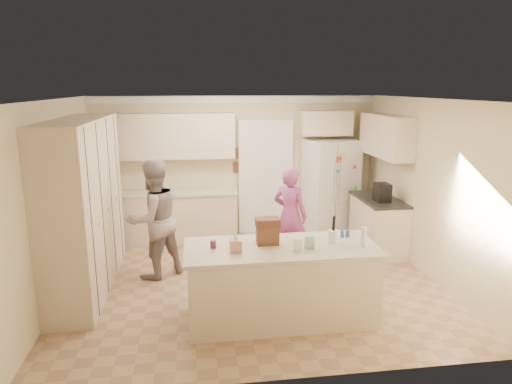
{
  "coord_description": "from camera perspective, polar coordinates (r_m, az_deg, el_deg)",
  "views": [
    {
      "loc": [
        -0.8,
        -6.1,
        2.77
      ],
      "look_at": [
        0.1,
        0.35,
        1.25
      ],
      "focal_mm": 32.0,
      "sensor_mm": 36.0,
      "label": 1
    }
  ],
  "objects": [
    {
      "name": "back_base_cab",
      "position": [
        8.44,
        -10.02,
        -3.1
      ],
      "size": [
        2.2,
        0.6,
        0.88
      ],
      "primitive_type": "cube",
      "color": "beige",
      "rests_on": "floor"
    },
    {
      "name": "refrigerator",
      "position": [
        8.74,
        9.27,
        0.6
      ],
      "size": [
        1.05,
        0.9,
        1.8
      ],
      "primitive_type": "cube",
      "rotation": [
        0.0,
        0.0,
        0.25
      ],
      "color": "white",
      "rests_on": "floor"
    },
    {
      "name": "wall_left",
      "position": [
        6.53,
        -23.79,
        -1.01
      ],
      "size": [
        0.02,
        4.6,
        2.6
      ],
      "primitive_type": "cube",
      "color": "beige",
      "rests_on": "ground"
    },
    {
      "name": "fridge_magnets",
      "position": [
        8.4,
        9.99,
        0.06
      ],
      "size": [
        0.76,
        0.02,
        1.44
      ],
      "primitive_type": null,
      "color": "tan",
      "rests_on": "refrigerator"
    },
    {
      "name": "greeting_card_a",
      "position": [
        5.25,
        5.24,
        -6.6
      ],
      "size": [
        0.12,
        0.06,
        0.16
      ],
      "primitive_type": "cube",
      "rotation": [
        0.15,
        0.0,
        0.2
      ],
      "color": "white",
      "rests_on": "island_top"
    },
    {
      "name": "crown_back",
      "position": [
        8.41,
        -2.53,
        11.49
      ],
      "size": [
        5.2,
        0.08,
        0.12
      ],
      "primitive_type": "cube",
      "color": "white",
      "rests_on": "wall_back"
    },
    {
      "name": "jam_jar",
      "position": [
        5.37,
        -5.37,
        -6.53
      ],
      "size": [
        0.07,
        0.07,
        0.09
      ],
      "primitive_type": "cylinder",
      "color": "#59263F",
      "rests_on": "island_top"
    },
    {
      "name": "island_base",
      "position": [
        5.61,
        3.12,
        -11.43
      ],
      "size": [
        2.2,
        0.9,
        0.88
      ],
      "primitive_type": "cube",
      "color": "beige",
      "rests_on": "floor"
    },
    {
      "name": "back_countertop",
      "position": [
        8.32,
        -10.15,
        -0.07
      ],
      "size": [
        2.24,
        0.63,
        0.04
      ],
      "primitive_type": "cube",
      "color": "#BEB39F",
      "rests_on": "back_base_cab"
    },
    {
      "name": "greeting_card_b",
      "position": [
        5.33,
        6.7,
        -6.32
      ],
      "size": [
        0.12,
        0.05,
        0.16
      ],
      "primitive_type": "cube",
      "rotation": [
        0.15,
        0.0,
        -0.1
      ],
      "color": "silver",
      "rests_on": "island_top"
    },
    {
      "name": "doorway_casing",
      "position": [
        8.63,
        1.22,
        1.64
      ],
      "size": [
        1.02,
        0.03,
        2.22
      ],
      "primitive_type": "cube",
      "color": "white",
      "rests_on": "floor"
    },
    {
      "name": "island_top",
      "position": [
        5.44,
        3.18,
        -7.02
      ],
      "size": [
        2.28,
        0.96,
        0.05
      ],
      "primitive_type": "cube",
      "color": "#BEB39F",
      "rests_on": "island_base"
    },
    {
      "name": "teen_boy",
      "position": [
        6.81,
        -12.68,
        -3.36
      ],
      "size": [
        1.08,
        1.03,
        1.75
      ],
      "primitive_type": "imported",
      "rotation": [
        0.0,
        0.0,
        3.76
      ],
      "color": "#9C9593",
      "rests_on": "floor"
    },
    {
      "name": "coffee_maker",
      "position": [
        7.74,
        15.49,
        -0.05
      ],
      "size": [
        0.22,
        0.28,
        0.3
      ],
      "primitive_type": "cube",
      "color": "black",
      "rests_on": "right_countertop"
    },
    {
      "name": "fridge_dispenser",
      "position": [
        8.28,
        8.61,
        1.7
      ],
      "size": [
        0.22,
        0.03,
        0.35
      ],
      "primitive_type": "cube",
      "color": "black",
      "rests_on": "refrigerator"
    },
    {
      "name": "shaker_salt",
      "position": [
        5.82,
        10.75,
        -5.14
      ],
      "size": [
        0.05,
        0.05,
        0.09
      ],
      "primitive_type": "cylinder",
      "color": "#355397",
      "rests_on": "island_top"
    },
    {
      "name": "floor",
      "position": [
        6.76,
        -0.44,
        -11.17
      ],
      "size": [
        5.2,
        4.6,
        0.02
      ],
      "primitive_type": "cube",
      "color": "tan",
      "rests_on": "ground"
    },
    {
      "name": "tissue_plume",
      "position": [
        5.2,
        -2.56,
        -5.57
      ],
      "size": [
        0.08,
        0.08,
        0.08
      ],
      "primitive_type": "cone",
      "color": "white",
      "rests_on": "tissue_box"
    },
    {
      "name": "water_bottle",
      "position": [
        5.51,
        13.29,
        -5.49
      ],
      "size": [
        0.07,
        0.07,
        0.24
      ],
      "primitive_type": "cylinder",
      "color": "silver",
      "rests_on": "island_top"
    },
    {
      "name": "wall_right",
      "position": [
        7.15,
        20.77,
        0.39
      ],
      "size": [
        0.02,
        4.6,
        2.6
      ],
      "primitive_type": "cube",
      "color": "beige",
      "rests_on": "ground"
    },
    {
      "name": "pantry_bank",
      "position": [
        6.67,
        -20.68,
        -1.57
      ],
      "size": [
        0.6,
        2.6,
        2.35
      ],
      "primitive_type": "cube",
      "color": "beige",
      "rests_on": "floor"
    },
    {
      "name": "over_fridge_cab",
      "position": [
        8.61,
        8.71,
        8.52
      ],
      "size": [
        0.95,
        0.35,
        0.45
      ],
      "primitive_type": "cube",
      "color": "beige",
      "rests_on": "wall_back"
    },
    {
      "name": "shaker_pepper",
      "position": [
        5.84,
        11.41,
        -5.1
      ],
      "size": [
        0.05,
        0.05,
        0.09
      ],
      "primitive_type": "cylinder",
      "color": "#355397",
      "rests_on": "island_top"
    },
    {
      "name": "right_upper_cab",
      "position": [
        8.03,
        15.91,
        6.77
      ],
      "size": [
        0.35,
        1.5,
        0.7
      ],
      "primitive_type": "cube",
      "color": "beige",
      "rests_on": "wall_right"
    },
    {
      "name": "fridge_handle_l",
      "position": [
        8.34,
        9.72,
        1.05
      ],
      "size": [
        0.02,
        0.02,
        0.85
      ],
      "primitive_type": "cylinder",
      "color": "silver",
      "rests_on": "refrigerator"
    },
    {
      "name": "fridge_handle_r",
      "position": [
        8.37,
        10.37,
        1.06
      ],
      "size": [
        0.02,
        0.02,
        0.85
      ],
      "primitive_type": "cylinder",
      "color": "silver",
      "rests_on": "refrigerator"
    },
    {
      "name": "wall_back",
      "position": [
        8.58,
        -2.48,
        3.26
      ],
      "size": [
        5.2,
        0.02,
        2.6
      ],
      "primitive_type": "cube",
      "color": "beige",
      "rests_on": "ground"
    },
    {
      "name": "doorway_opening",
      "position": [
        8.67,
        1.18,
        1.68
      ],
      "size": [
        0.9,
        0.06,
        2.1
      ],
      "primitive_type": "cube",
      "color": "black",
      "rests_on": "floor"
    },
    {
      "name": "wall_front",
      "position": [
        4.15,
        3.75,
        -7.68
      ],
      "size": [
        5.2,
        0.02,
        2.6
      ],
      "primitive_type": "cube",
      "color": "beige",
      "rests_on": "ground"
    },
    {
      "name": "wall_frame_lower",
      "position": [
        8.55,
        -2.32,
        3.08
      ],
      "size": [
        0.15,
        0.02,
        0.2
      ],
      "primitive_type": "cube",
      "color": "brown",
      "rests_on": "wall_back"
    },
    {
      "name": "utensil_crock",
      "position": [
        5.61,
        9.66,
        -5.48
      ],
      "size": [
        0.13,
        0.13,
        0.15
      ],
      "primitive_type": "cylinder",
      "color": "white",
      "rests_on": "island_top"
    },
    {
      "name": "back_upper_cab",
      "position": [
        8.28,
        -10.39,
        6.89
      ],
      "size": [
        2.2,
        0.35,
        0.8
      ],
      "primitive_type": "cube",
      "color": "beige",
      "rests_on": "wall_back"
    },
    {
      "name": "dollhouse_body",
      "position": [
        5.46,
        1.45,
        -5.42
      ],
      "size": [
        0.26,
        0.18,
        0.22
      ],
      "primitive_type": "cube",
      "color": "brown",
      "rests_on": "island_top"
    },
    {
      "name": "fridge_seam",
      "position": [
        8.41,
        9.97,
        0.08
      ],
      "size": [
        0.02,
        0.02,
        1.78
      ],
      "primitive_type": "cube",
      "color": "gray",
      "rests_on": "refrigerator"
    },
    {
      "name": "right_countertop",
      "position": [
        7.97,
        15.12,
        -0.9
      ],
      "size": [
        0.63,
        1.24,
        0.04
      ],
      "primitive_type": "cube",
      "color": "#2D2B28",
      "rests_on": "right_base_cab"
    },
    {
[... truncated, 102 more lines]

